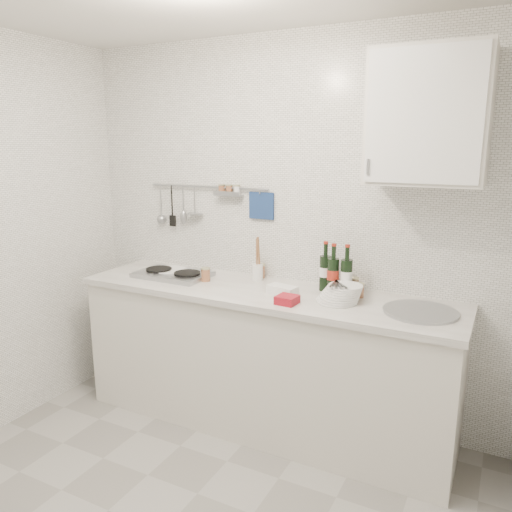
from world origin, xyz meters
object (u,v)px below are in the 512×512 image
Objects in this scene: wine_bottles at (335,269)px; wall_cabinet at (429,118)px; plate_stack_hob at (168,271)px; plate_stack_sink at (341,294)px; utensil_crock at (257,270)px.

wall_cabinet is at bearing -2.09° from wine_bottles.
wine_bottles reaches higher than plate_stack_hob.
wine_bottles is at bearing 120.42° from plate_stack_sink.
plate_stack_hob is at bearing 177.41° from plate_stack_sink.
plate_stack_sink is at bearing -17.22° from utensil_crock.
utensil_crock is at bearing 175.21° from wine_bottles.
plate_stack_hob is 0.65m from utensil_crock.
plate_stack_sink is 0.67m from utensil_crock.
utensil_crock reaches higher than plate_stack_sink.
plate_stack_hob is 0.97× the size of plate_stack_sink.
wall_cabinet is 2.69× the size of plate_stack_sink.
wine_bottles is 0.56m from utensil_crock.
utensil_crock reaches higher than plate_stack_hob.
wall_cabinet reaches higher than plate_stack_hob.
plate_stack_sink is at bearing -59.58° from wine_bottles.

